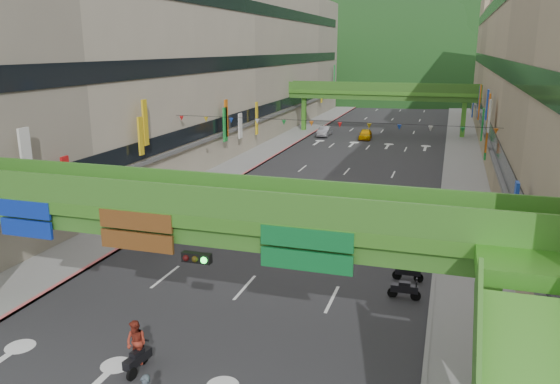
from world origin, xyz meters
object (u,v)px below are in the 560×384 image
car_yellow (365,134)px  pedestrian_red (463,208)px  car_silver (324,131)px  overpass_near (202,233)px  scooter_rider_mid (137,346)px

car_yellow → pedestrian_red: 34.95m
car_silver → pedestrian_red: size_ratio=2.48×
pedestrian_red → overpass_near: bearing=-129.8°
overpass_near → car_silver: overpass_near is taller
scooter_rider_mid → car_yellow: size_ratio=0.53×
scooter_rider_mid → car_silver: bearing=95.8°
overpass_near → car_silver: (-7.93, 55.56, -4.52)m
scooter_rider_mid → car_yellow: scooter_rider_mid is taller
pedestrian_red → car_yellow: bearing=94.1°
scooter_rider_mid → car_yellow: 56.17m
scooter_rider_mid → pedestrian_red: (11.83, 23.32, -0.24)m
car_silver → pedestrian_red: (17.66, -33.73, 0.15)m
car_yellow → pedestrian_red: size_ratio=2.35×
overpass_near → scooter_rider_mid: 4.87m
overpass_near → pedestrian_red: (9.72, 21.83, -4.37)m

